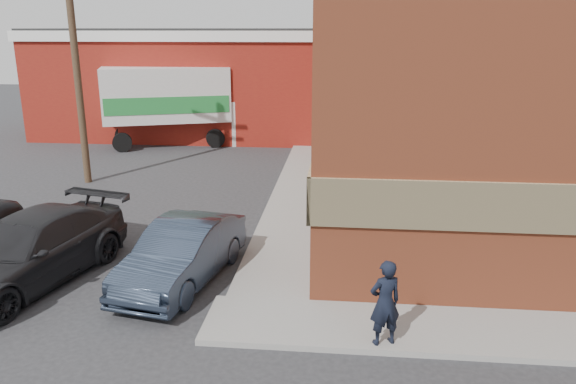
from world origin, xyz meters
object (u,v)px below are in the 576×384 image
(utility_pole, at_px, (75,54))
(suv_b, at_px, (28,250))
(brick_building, at_px, (540,58))
(box_truck, at_px, (182,100))
(warehouse, at_px, (197,81))
(man, at_px, (385,303))
(sedan, at_px, (182,253))

(utility_pole, xyz_separation_m, suv_b, (2.55, -8.50, -3.97))
(brick_building, height_order, box_truck, brick_building)
(box_truck, bearing_deg, warehouse, 74.20)
(man, bearing_deg, sedan, -50.76)
(sedan, distance_m, box_truck, 16.04)
(brick_building, bearing_deg, box_truck, 153.11)
(warehouse, height_order, box_truck, warehouse)
(brick_building, xyz_separation_m, utility_pole, (-16.00, 0.00, 0.06))
(box_truck, bearing_deg, brick_building, -45.88)
(box_truck, bearing_deg, suv_b, -105.92)
(suv_b, xyz_separation_m, box_truck, (-0.84, 15.74, 1.44))
(sedan, relative_size, suv_b, 0.80)
(warehouse, xyz_separation_m, utility_pole, (-1.50, -11.00, 1.93))
(warehouse, xyz_separation_m, suv_b, (1.05, -19.50, -2.04))
(warehouse, xyz_separation_m, man, (8.94, -21.55, -1.88))
(warehouse, xyz_separation_m, sedan, (4.53, -19.13, -2.11))
(warehouse, bearing_deg, brick_building, -37.20)
(utility_pole, distance_m, man, 15.32)
(utility_pole, height_order, suv_b, utility_pole)
(utility_pole, bearing_deg, sedan, -53.43)
(warehouse, bearing_deg, utility_pole, -97.77)
(warehouse, relative_size, suv_b, 3.05)
(man, bearing_deg, brick_building, -139.79)
(warehouse, height_order, man, warehouse)
(brick_building, bearing_deg, man, -117.79)
(brick_building, distance_m, utility_pole, 16.00)
(man, height_order, box_truck, box_truck)
(utility_pole, height_order, man, utility_pole)
(sedan, bearing_deg, warehouse, 114.35)
(sedan, bearing_deg, man, -17.73)
(man, distance_m, box_truck, 19.86)
(man, bearing_deg, warehouse, -89.48)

